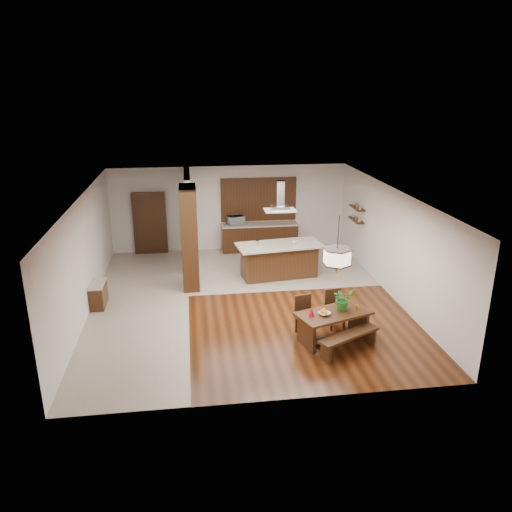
{
  "coord_description": "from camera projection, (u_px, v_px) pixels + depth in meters",
  "views": [
    {
      "loc": [
        -1.37,
        -12.16,
        5.5
      ],
      "look_at": [
        0.3,
        0.0,
        1.25
      ],
      "focal_mm": 35.0,
      "sensor_mm": 36.0,
      "label": 1
    }
  ],
  "objects": [
    {
      "name": "dining_bench",
      "position": [
        349.0,
        343.0,
        10.75
      ],
      "size": [
        1.52,
        1.0,
        0.43
      ],
      "primitive_type": null,
      "rotation": [
        0.0,
        0.0,
        0.47
      ],
      "color": "black",
      "rests_on": "ground"
    },
    {
      "name": "microwave",
      "position": [
        236.0,
        220.0,
        16.97
      ],
      "size": [
        0.65,
        0.55,
        0.3
      ],
      "primitive_type": "imported",
      "rotation": [
        0.0,
        0.0,
        0.39
      ],
      "color": "silver",
      "rests_on": "rear_counter"
    },
    {
      "name": "tile_kitchen",
      "position": [
        275.0,
        266.0,
        15.86
      ],
      "size": [
        5.5,
        4.0,
        0.01
      ],
      "primitive_type": "cube",
      "color": "#B6A798",
      "rests_on": "ground"
    },
    {
      "name": "shelf_upper",
      "position": [
        357.0,
        208.0,
        15.7
      ],
      "size": [
        0.26,
        0.9,
        0.04
      ],
      "primitive_type": "cube",
      "color": "black",
      "rests_on": "room_shell"
    },
    {
      "name": "kitchen_window",
      "position": [
        258.0,
        199.0,
        17.09
      ],
      "size": [
        2.6,
        0.08,
        1.5
      ],
      "primitive_type": "cube",
      "color": "#A46331",
      "rests_on": "room_shell"
    },
    {
      "name": "room_shell",
      "position": [
        244.0,
        226.0,
        12.68
      ],
      "size": [
        9.0,
        9.04,
        2.92
      ],
      "color": "#341809",
      "rests_on": "ground"
    },
    {
      "name": "gold_ornament",
      "position": [
        357.0,
        307.0,
        11.23
      ],
      "size": [
        0.09,
        0.09,
        0.11
      ],
      "primitive_type": "cylinder",
      "rotation": [
        0.0,
        0.0,
        -0.22
      ],
      "color": "gold",
      "rests_on": "dining_table"
    },
    {
      "name": "dining_table",
      "position": [
        334.0,
        320.0,
        11.16
      ],
      "size": [
        1.82,
        1.31,
        0.69
      ],
      "rotation": [
        0.0,
        0.0,
        0.33
      ],
      "color": "black",
      "rests_on": "ground"
    },
    {
      "name": "fruit_bowl",
      "position": [
        324.0,
        314.0,
        10.95
      ],
      "size": [
        0.34,
        0.34,
        0.06
      ],
      "primitive_type": "imported",
      "rotation": [
        0.0,
        0.0,
        0.43
      ],
      "color": "beige",
      "rests_on": "dining_table"
    },
    {
      "name": "hallway_console",
      "position": [
        98.0,
        295.0,
        12.95
      ],
      "size": [
        0.37,
        0.88,
        0.63
      ],
      "primitive_type": "cube",
      "color": "black",
      "rests_on": "ground"
    },
    {
      "name": "napkin_cone",
      "position": [
        312.0,
        312.0,
        10.88
      ],
      "size": [
        0.16,
        0.16,
        0.21
      ],
      "primitive_type": "cone",
      "rotation": [
        0.0,
        0.0,
        0.18
      ],
      "color": "#B80D24",
      "rests_on": "dining_table"
    },
    {
      "name": "island_cup",
      "position": [
        294.0,
        242.0,
        14.67
      ],
      "size": [
        0.14,
        0.14,
        0.1
      ],
      "primitive_type": "imported",
      "rotation": [
        0.0,
        0.0,
        0.12
      ],
      "color": "silver",
      "rests_on": "kitchen_island"
    },
    {
      "name": "soffit_band",
      "position": [
        244.0,
        195.0,
        12.41
      ],
      "size": [
        8.0,
        9.0,
        0.02
      ],
      "primitive_type": "cube",
      "color": "#39170E",
      "rests_on": "room_shell"
    },
    {
      "name": "dining_chair_left",
      "position": [
        306.0,
        316.0,
        11.42
      ],
      "size": [
        0.48,
        0.48,
        0.92
      ],
      "primitive_type": null,
      "rotation": [
        0.0,
        0.0,
        0.2
      ],
      "color": "black",
      "rests_on": "ground"
    },
    {
      "name": "tile_hallway",
      "position": [
        140.0,
        306.0,
        13.0
      ],
      "size": [
        2.5,
        9.0,
        0.01
      ],
      "primitive_type": "cube",
      "color": "#B6A798",
      "rests_on": "ground"
    },
    {
      "name": "partition_pier",
      "position": [
        189.0,
        238.0,
        13.83
      ],
      "size": [
        0.45,
        1.0,
        2.9
      ],
      "primitive_type": "cube",
      "color": "black",
      "rests_on": "ground"
    },
    {
      "name": "dining_chair_right",
      "position": [
        335.0,
        309.0,
        11.77
      ],
      "size": [
        0.46,
        0.46,
        0.91
      ],
      "primitive_type": null,
      "rotation": [
        0.0,
        0.0,
        0.14
      ],
      "color": "black",
      "rests_on": "ground"
    },
    {
      "name": "pendant_lantern",
      "position": [
        338.0,
        246.0,
        10.59
      ],
      "size": [
        0.64,
        0.64,
        1.31
      ],
      "primitive_type": null,
      "color": "#FDEDC2",
      "rests_on": "room_shell"
    },
    {
      "name": "rear_counter",
      "position": [
        259.0,
        237.0,
        17.26
      ],
      "size": [
        2.6,
        0.62,
        0.95
      ],
      "color": "black",
      "rests_on": "ground"
    },
    {
      "name": "foliage_plant",
      "position": [
        343.0,
        299.0,
        11.17
      ],
      "size": [
        0.57,
        0.53,
        0.52
      ],
      "primitive_type": "imported",
      "rotation": [
        0.0,
        0.0,
        0.33
      ],
      "color": "#277527",
      "rests_on": "dining_table"
    },
    {
      "name": "shelf_lower",
      "position": [
        356.0,
        220.0,
        15.83
      ],
      "size": [
        0.26,
        0.9,
        0.04
      ],
      "primitive_type": "cube",
      "color": "black",
      "rests_on": "room_shell"
    },
    {
      "name": "partition_stub",
      "position": [
        189.0,
        219.0,
        15.79
      ],
      "size": [
        0.18,
        2.4,
        2.9
      ],
      "primitive_type": "cube",
      "color": "silver",
      "rests_on": "ground"
    },
    {
      "name": "kitchen_island",
      "position": [
        279.0,
        260.0,
        14.85
      ],
      "size": [
        2.63,
        1.4,
        1.04
      ],
      "rotation": [
        0.0,
        0.0,
        0.13
      ],
      "color": "black",
      "rests_on": "ground"
    },
    {
      "name": "range_hood",
      "position": [
        280.0,
        196.0,
        14.22
      ],
      "size": [
        0.9,
        0.55,
        0.87
      ],
      "primitive_type": null,
      "color": "silver",
      "rests_on": "room_shell"
    },
    {
      "name": "hallway_doorway",
      "position": [
        150.0,
        223.0,
        16.78
      ],
      "size": [
        1.1,
        0.2,
        2.1
      ],
      "primitive_type": "cube",
      "color": "black",
      "rests_on": "ground"
    }
  ]
}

